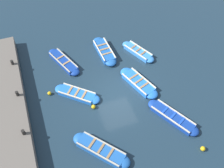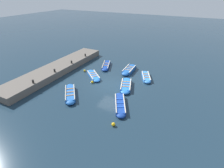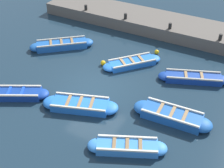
{
  "view_description": "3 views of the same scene",
  "coord_description": "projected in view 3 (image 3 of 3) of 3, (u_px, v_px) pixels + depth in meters",
  "views": [
    {
      "loc": [
        4.13,
        10.35,
        14.28
      ],
      "look_at": [
        0.2,
        -0.56,
        0.45
      ],
      "focal_mm": 42.0,
      "sensor_mm": 36.0,
      "label": 1
    },
    {
      "loc": [
        -7.73,
        14.58,
        9.02
      ],
      "look_at": [
        -0.52,
        0.67,
        0.51
      ],
      "focal_mm": 28.0,
      "sensor_mm": 36.0,
      "label": 2
    },
    {
      "loc": [
        -10.46,
        -6.65,
        9.18
      ],
      "look_at": [
        0.02,
        -0.97,
        0.49
      ],
      "focal_mm": 50.0,
      "sensor_mm": 36.0,
      "label": 3
    }
  ],
  "objects": [
    {
      "name": "ground_plane",
      "position": [
        95.0,
        87.0,
        15.4
      ],
      "size": [
        120.0,
        120.0,
        0.0
      ],
      "primitive_type": "plane",
      "color": "#1C303F"
    },
    {
      "name": "boat_centre",
      "position": [
        132.0,
        63.0,
        16.91
      ],
      "size": [
        3.02,
        2.79,
        0.36
      ],
      "color": "blue",
      "rests_on": "ground"
    },
    {
      "name": "boat_mid_row",
      "position": [
        172.0,
        116.0,
        13.36
      ],
      "size": [
        1.08,
        3.5,
        0.47
      ],
      "color": "#1E59AD",
      "rests_on": "ground"
    },
    {
      "name": "boat_bow_out",
      "position": [
        80.0,
        105.0,
        13.99
      ],
      "size": [
        2.01,
        3.56,
        0.41
      ],
      "color": "blue",
      "rests_on": "ground"
    },
    {
      "name": "boat_inner_gap",
      "position": [
        10.0,
        94.0,
        14.66
      ],
      "size": [
        2.4,
        3.63,
        0.4
      ],
      "color": "navy",
      "rests_on": "ground"
    },
    {
      "name": "boat_tucked",
      "position": [
        193.0,
        78.0,
        15.72
      ],
      "size": [
        1.99,
        3.56,
        0.39
      ],
      "color": "navy",
      "rests_on": "ground"
    },
    {
      "name": "boat_alongside",
      "position": [
        62.0,
        45.0,
        18.44
      ],
      "size": [
        3.04,
        3.4,
        0.45
      ],
      "color": "#1E59AD",
      "rests_on": "ground"
    },
    {
      "name": "boat_near_quay",
      "position": [
        127.0,
        147.0,
        11.98
      ],
      "size": [
        1.94,
        3.1,
        0.39
      ],
      "color": "#3884E0",
      "rests_on": "ground"
    },
    {
      "name": "quay_wall",
      "position": [
        153.0,
        23.0,
        20.47
      ],
      "size": [
        2.85,
        15.27,
        0.76
      ],
      "color": "#605951",
      "rests_on": "ground"
    },
    {
      "name": "bollard_north",
      "position": [
        220.0,
        37.0,
        17.65
      ],
      "size": [
        0.2,
        0.2,
        0.35
      ],
      "primitive_type": "cylinder",
      "color": "black",
      "rests_on": "quay_wall"
    },
    {
      "name": "bollard_mid_north",
      "position": [
        170.0,
        26.0,
        18.8
      ],
      "size": [
        0.2,
        0.2,
        0.35
      ],
      "primitive_type": "cylinder",
      "color": "black",
      "rests_on": "quay_wall"
    },
    {
      "name": "bollard_mid_south",
      "position": [
        125.0,
        16.0,
        19.96
      ],
      "size": [
        0.2,
        0.2,
        0.35
      ],
      "primitive_type": "cylinder",
      "color": "black",
      "rests_on": "quay_wall"
    },
    {
      "name": "bollard_south",
      "position": [
        86.0,
        8.0,
        21.12
      ],
      "size": [
        0.2,
        0.2,
        0.35
      ],
      "primitive_type": "cylinder",
      "color": "black",
      "rests_on": "quay_wall"
    },
    {
      "name": "buoy_yellow_far",
      "position": [
        157.0,
        52.0,
        17.89
      ],
      "size": [
        0.26,
        0.26,
        0.26
      ],
      "primitive_type": "sphere",
      "color": "#EAB214",
      "rests_on": "ground"
    },
    {
      "name": "buoy_white_drifting",
      "position": [
        103.0,
        63.0,
        16.92
      ],
      "size": [
        0.28,
        0.28,
        0.28
      ],
      "primitive_type": "sphere",
      "color": "#EAB214",
      "rests_on": "ground"
    }
  ]
}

